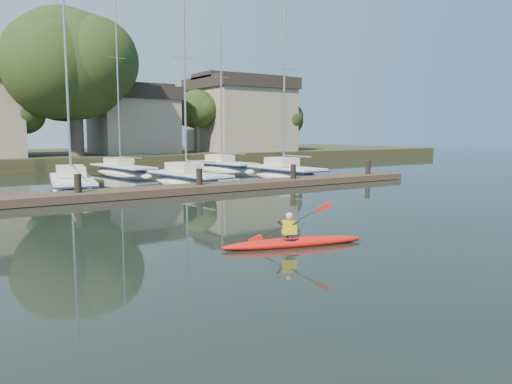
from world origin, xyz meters
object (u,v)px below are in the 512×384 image
sailboat_3 (188,186)px  sailboat_6 (122,175)px  sailboat_7 (223,172)px  kayak (293,240)px  sailboat_2 (72,192)px  dock (143,192)px  sailboat_4 (285,179)px

sailboat_3 → sailboat_6: (-1.02, 9.32, 0.02)m
sailboat_3 → sailboat_6: 9.38m
sailboat_7 → sailboat_6: bearing=163.3°
kayak → sailboat_3: 17.49m
sailboat_3 → sailboat_7: bearing=42.0°
sailboat_2 → sailboat_6: 10.56m
dock → sailboat_3: size_ratio=2.65×
sailboat_4 → sailboat_7: 7.88m
sailboat_4 → sailboat_3: bearing=179.3°
sailboat_3 → sailboat_2: bearing=169.0°
sailboat_2 → sailboat_6: sailboat_2 is taller
sailboat_4 → sailboat_2: bearing=176.3°
dock → sailboat_7: bearing=47.8°
sailboat_3 → sailboat_4: size_ratio=1.01×
sailboat_3 → sailboat_4: (7.52, 0.35, -0.02)m
dock → sailboat_4: 12.98m
sailboat_4 → sailboat_6: (-8.54, 8.97, 0.04)m
kayak → sailboat_3: sailboat_3 is taller
sailboat_3 → sailboat_6: size_ratio=0.89×
sailboat_2 → sailboat_4: 14.20m
sailboat_3 → sailboat_4: 7.53m
sailboat_6 → sailboat_7: sailboat_6 is taller
kayak → sailboat_7: 27.70m
kayak → sailboat_4: 21.16m
dock → sailboat_4: (12.04, 4.86, -0.41)m
dock → sailboat_4: bearing=22.0°
sailboat_6 → sailboat_2: bearing=-130.4°
sailboat_6 → sailboat_7: (8.04, -1.11, -0.02)m
sailboat_3 → sailboat_6: bearing=88.8°
kayak → sailboat_2: sailboat_2 is taller
dock → sailboat_7: 17.18m
sailboat_6 → sailboat_3: bearing=-91.7°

